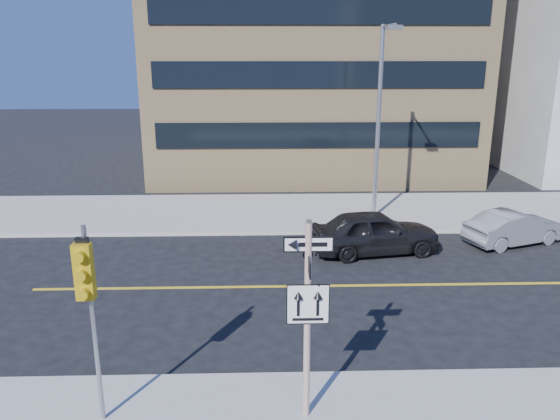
{
  "coord_description": "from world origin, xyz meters",
  "views": [
    {
      "loc": [
        -0.79,
        -11.77,
        7.1
      ],
      "look_at": [
        -0.32,
        4.0,
        2.51
      ],
      "focal_mm": 35.0,
      "sensor_mm": 36.0,
      "label": 1
    }
  ],
  "objects_px": {
    "parked_car_b": "(515,228)",
    "sign_pole": "(308,311)",
    "parked_car_a": "(375,232)",
    "streetlight_a": "(380,111)",
    "traffic_signal": "(87,287)"
  },
  "relations": [
    {
      "from": "parked_car_a",
      "to": "streetlight_a",
      "type": "bearing_deg",
      "value": -20.59
    },
    {
      "from": "streetlight_a",
      "to": "traffic_signal",
      "type": "bearing_deg",
      "value": -120.8
    },
    {
      "from": "parked_car_b",
      "to": "parked_car_a",
      "type": "bearing_deg",
      "value": 78.52
    },
    {
      "from": "parked_car_b",
      "to": "streetlight_a",
      "type": "relative_size",
      "value": 0.49
    },
    {
      "from": "parked_car_a",
      "to": "parked_car_b",
      "type": "distance_m",
      "value": 5.59
    },
    {
      "from": "traffic_signal",
      "to": "streetlight_a",
      "type": "distance_m",
      "value": 15.72
    },
    {
      "from": "parked_car_b",
      "to": "sign_pole",
      "type": "bearing_deg",
      "value": 119.78
    },
    {
      "from": "streetlight_a",
      "to": "parked_car_b",
      "type": "bearing_deg",
      "value": -32.64
    },
    {
      "from": "parked_car_b",
      "to": "streetlight_a",
      "type": "distance_m",
      "value": 6.97
    },
    {
      "from": "sign_pole",
      "to": "streetlight_a",
      "type": "xyz_separation_m",
      "value": [
        4.0,
        13.27,
        2.32
      ]
    },
    {
      "from": "sign_pole",
      "to": "streetlight_a",
      "type": "distance_m",
      "value": 14.05
    },
    {
      "from": "sign_pole",
      "to": "parked_car_b",
      "type": "distance_m",
      "value": 13.58
    },
    {
      "from": "traffic_signal",
      "to": "parked_car_a",
      "type": "distance_m",
      "value": 12.2
    },
    {
      "from": "sign_pole",
      "to": "streetlight_a",
      "type": "height_order",
      "value": "streetlight_a"
    },
    {
      "from": "streetlight_a",
      "to": "parked_car_a",
      "type": "bearing_deg",
      "value": -101.59
    }
  ]
}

